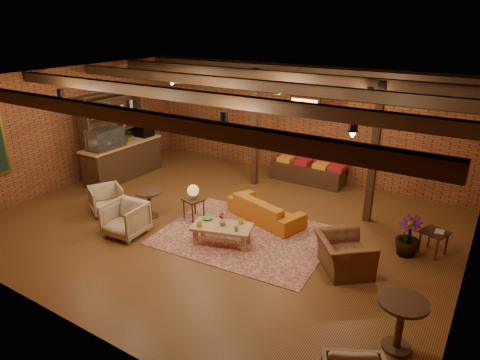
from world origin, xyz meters
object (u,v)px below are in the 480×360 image
Objects in this scene: sofa at (266,209)px; armchair_a at (106,198)px; round_table_left at (149,200)px; round_table_right at (401,317)px; coffee_table at (222,227)px; side_table_lamp at (193,193)px; side_table_book at (435,233)px; plant_tall at (415,197)px; armchair_right at (344,249)px; armchair_b at (125,218)px.

armchair_a reaches higher than sofa.
round_table_right is (5.99, -1.29, 0.10)m from round_table_left.
side_table_lamp is (-1.23, 0.63, 0.27)m from coffee_table.
side_table_book is 0.23× the size of plant_tall.
coffee_table reaches higher than sofa.
armchair_right is at bearing 171.57° from sofa.
armchair_a reaches higher than coffee_table.
round_table_right is (5.81, -0.36, 0.14)m from armchair_b.
round_table_right is 0.32× the size of plant_tall.
coffee_table is 4.00m from round_table_right.
armchair_b reaches higher than side_table_book.
armchair_b and round_table_right have the same top height.
plant_tall reaches higher than round_table_right.
plant_tall is at bearing -45.75° from armchair_a.
side_table_book is (3.78, 1.91, 0.09)m from coffee_table.
plant_tall is (5.34, 2.38, 0.85)m from armchair_b.
armchair_a is 1.34m from armchair_b.
armchair_b reaches higher than round_table_left.
round_table_left is at bearing -152.66° from side_table_lamp.
coffee_table is 3.21m from armchair_a.
armchair_right is (3.70, -0.23, -0.20)m from side_table_lamp.
side_table_lamp reaches higher than coffee_table.
round_table_left is 0.63× the size of armchair_right.
side_table_lamp is (-1.46, -0.83, 0.37)m from sofa.
coffee_table is at bearing -154.61° from plant_tall.
armchair_a is 6.87m from plant_tall.
side_table_book is at bearing 14.43° from side_table_lamp.
armchair_b reaches higher than armchair_a.
round_table_left is 1.12× the size of side_table_book.
armchair_right reaches higher than side_table_lamp.
sofa is 1.47m from coffee_table.
armchair_b is (-0.75, -1.41, -0.24)m from side_table_lamp.
armchair_a reaches higher than round_table_left.
sofa is at bearing 81.04° from coffee_table.
side_table_book is at bearing 90.94° from round_table_right.
side_table_lamp is at bearing 46.25° from armchair_right.
sofa is 3.14m from armchair_b.
side_table_book is at bearing -155.90° from sofa.
plant_tall is (5.52, 1.45, 0.81)m from round_table_left.
side_table_lamp is 2.18m from armchair_a.
round_table_right is at bearing -68.68° from armchair_a.
side_table_lamp is 1.61m from armchair_b.
sofa is 3.28× the size of side_table_book.
armchair_right reaches higher than armchair_b.
armchair_right reaches higher than armchair_a.
plant_tall is (3.36, 1.59, 0.88)m from coffee_table.
side_table_lamp is 4.72m from plant_tall.
sofa is 2.26× the size of side_table_lamp.
side_table_lamp is at bearing 27.34° from round_table_left.
round_table_right is at bearing -12.13° from round_table_left.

